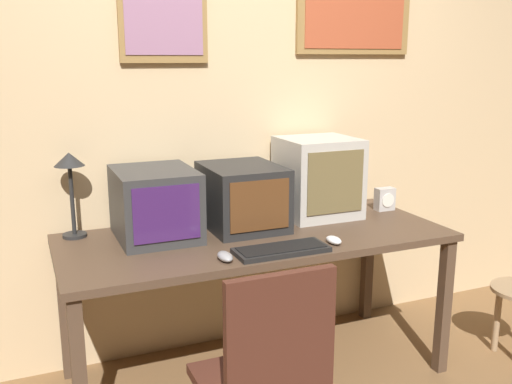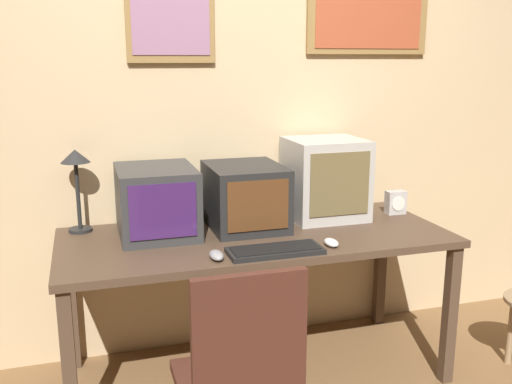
# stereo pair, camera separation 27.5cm
# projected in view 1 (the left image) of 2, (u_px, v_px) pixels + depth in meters

# --- Properties ---
(wall_back) EXTENTS (8.00, 0.08, 2.60)m
(wall_back) POSITION_uv_depth(u_px,v_px,m) (225.00, 114.00, 3.08)
(wall_back) COLOR #D1B284
(wall_back) RESTS_ON ground_plane
(desk) EXTENTS (1.90, 0.79, 0.76)m
(desk) POSITION_uv_depth(u_px,v_px,m) (256.00, 248.00, 2.82)
(desk) COLOR #4C3828
(desk) RESTS_ON ground_plane
(monitor_left) EXTENTS (0.37, 0.46, 0.33)m
(monitor_left) POSITION_uv_depth(u_px,v_px,m) (155.00, 204.00, 2.73)
(monitor_left) COLOR #333333
(monitor_left) RESTS_ON desk
(monitor_center) EXTENTS (0.37, 0.45, 0.32)m
(monitor_center) POSITION_uv_depth(u_px,v_px,m) (242.00, 197.00, 2.90)
(monitor_center) COLOR black
(monitor_center) RESTS_ON desk
(monitor_right) EXTENTS (0.40, 0.38, 0.43)m
(monitor_right) POSITION_uv_depth(u_px,v_px,m) (318.00, 177.00, 3.10)
(monitor_right) COLOR #B7B2A8
(monitor_right) RESTS_ON desk
(keyboard_main) EXTENTS (0.43, 0.17, 0.03)m
(keyboard_main) POSITION_uv_depth(u_px,v_px,m) (282.00, 250.00, 2.54)
(keyboard_main) COLOR black
(keyboard_main) RESTS_ON desk
(mouse_near_keyboard) EXTENTS (0.06, 0.10, 0.03)m
(mouse_near_keyboard) POSITION_uv_depth(u_px,v_px,m) (334.00, 240.00, 2.66)
(mouse_near_keyboard) COLOR silver
(mouse_near_keyboard) RESTS_ON desk
(mouse_far_corner) EXTENTS (0.06, 0.11, 0.04)m
(mouse_far_corner) POSITION_uv_depth(u_px,v_px,m) (225.00, 256.00, 2.44)
(mouse_far_corner) COLOR gray
(mouse_far_corner) RESTS_ON desk
(desk_clock) EXTENTS (0.11, 0.07, 0.13)m
(desk_clock) POSITION_uv_depth(u_px,v_px,m) (385.00, 199.00, 3.24)
(desk_clock) COLOR #B7B2AD
(desk_clock) RESTS_ON desk
(desk_lamp) EXTENTS (0.14, 0.14, 0.41)m
(desk_lamp) POSITION_uv_depth(u_px,v_px,m) (70.00, 173.00, 2.69)
(desk_lamp) COLOR black
(desk_lamp) RESTS_ON desk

